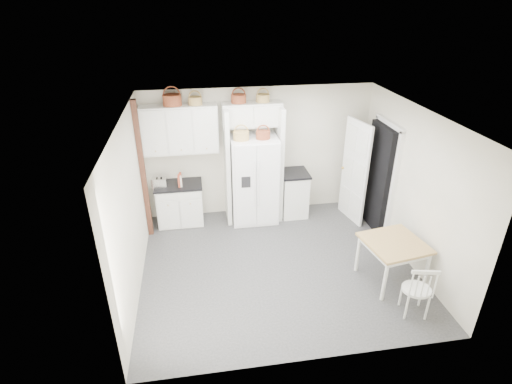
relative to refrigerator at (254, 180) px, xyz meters
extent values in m
plane|color=#2F2F31|center=(0.15, -1.63, -0.87)|extent=(4.50, 4.50, 0.00)
plane|color=white|center=(0.15, -1.63, 1.73)|extent=(4.50, 4.50, 0.00)
plane|color=#BDB9A1|center=(0.15, 0.37, 0.43)|extent=(4.50, 0.00, 4.50)
plane|color=#BDB9A1|center=(-2.10, -1.63, 0.43)|extent=(0.00, 4.00, 4.00)
plane|color=#BDB9A1|center=(2.40, -1.63, 0.43)|extent=(0.00, 4.00, 4.00)
cube|color=white|center=(0.00, 0.00, 0.00)|extent=(0.90, 0.72, 1.74)
cube|color=silver|center=(-1.47, 0.07, -0.47)|extent=(0.87, 0.55, 0.81)
cube|color=silver|center=(0.83, 0.07, -0.42)|extent=(0.51, 0.62, 0.90)
cube|color=#AC853F|center=(1.85, -2.29, -0.51)|extent=(0.99, 0.99, 0.72)
cube|color=silver|center=(1.86, -3.04, -0.45)|extent=(0.48, 0.45, 0.84)
cube|color=black|center=(-1.47, 0.07, -0.04)|extent=(0.91, 0.59, 0.04)
cube|color=black|center=(0.83, 0.07, 0.05)|extent=(0.55, 0.66, 0.04)
cube|color=silver|center=(-1.81, -0.03, 0.07)|extent=(0.30, 0.19, 0.19)
cube|color=#A93C23|center=(-1.43, -0.01, 0.10)|extent=(0.07, 0.17, 0.25)
cube|color=beige|center=(-1.42, -0.01, 0.09)|extent=(0.07, 0.15, 0.22)
cylinder|color=maroon|center=(-1.44, 0.20, 1.58)|extent=(0.33, 0.33, 0.20)
cylinder|color=olive|center=(-1.03, 0.20, 1.55)|extent=(0.25, 0.25, 0.14)
cylinder|color=maroon|center=(-0.25, 0.20, 1.56)|extent=(0.28, 0.28, 0.16)
cylinder|color=olive|center=(0.20, 0.20, 1.55)|extent=(0.25, 0.25, 0.14)
cylinder|color=olive|center=(-0.25, -0.10, 0.95)|extent=(0.29, 0.29, 0.16)
cylinder|color=maroon|center=(0.16, -0.10, 0.94)|extent=(0.26, 0.26, 0.14)
cube|color=silver|center=(-1.35, 0.20, 1.03)|extent=(1.40, 0.34, 0.90)
cube|color=silver|center=(0.00, 0.20, 1.25)|extent=(1.12, 0.34, 0.45)
cube|color=silver|center=(-0.51, 0.07, 0.28)|extent=(0.08, 0.60, 2.30)
cube|color=silver|center=(0.51, 0.07, 0.28)|extent=(0.08, 0.60, 2.30)
cube|color=#32190E|center=(-2.05, -0.28, 0.43)|extent=(0.09, 0.09, 2.60)
cube|color=black|center=(2.31, -0.63, 0.15)|extent=(0.18, 0.85, 2.05)
cube|color=white|center=(1.95, -0.29, 0.15)|extent=(0.21, 0.79, 2.05)
camera|label=1|loc=(-1.08, -7.04, 3.31)|focal=28.00mm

